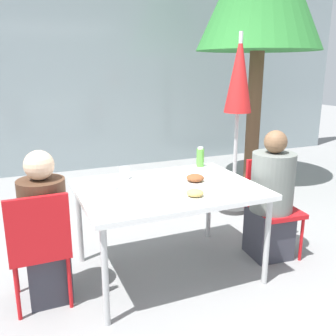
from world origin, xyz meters
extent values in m
plane|color=gray|center=(0.00, 0.00, 0.00)|extent=(24.00, 24.00, 0.00)
cube|color=#89999E|center=(0.00, 3.59, 1.50)|extent=(10.00, 0.20, 3.00)
cube|color=white|center=(0.00, 0.00, 0.72)|extent=(1.38, 1.03, 0.04)
cylinder|color=#B7B7B7|center=(-0.63, -0.46, 0.35)|extent=(0.04, 0.04, 0.70)
cylinder|color=#B7B7B7|center=(0.63, -0.46, 0.35)|extent=(0.04, 0.04, 0.70)
cylinder|color=#B7B7B7|center=(-0.63, 0.46, 0.35)|extent=(0.04, 0.04, 0.70)
cylinder|color=#B7B7B7|center=(0.63, 0.46, 0.35)|extent=(0.04, 0.04, 0.70)
cube|color=red|center=(-0.99, -0.01, 0.41)|extent=(0.40, 0.40, 0.04)
cube|color=red|center=(-0.99, -0.19, 0.64)|extent=(0.40, 0.04, 0.42)
cylinder|color=red|center=(-1.16, 0.16, 0.20)|extent=(0.03, 0.03, 0.39)
cylinder|color=red|center=(-0.82, 0.17, 0.20)|extent=(0.03, 0.03, 0.39)
cylinder|color=red|center=(-1.16, -0.18, 0.20)|extent=(0.03, 0.03, 0.39)
cylinder|color=red|center=(-0.82, -0.17, 0.20)|extent=(0.03, 0.03, 0.39)
cube|color=#383842|center=(-0.94, 0.00, 0.22)|extent=(0.29, 0.29, 0.43)
cylinder|color=#472D1E|center=(-0.94, 0.00, 0.67)|extent=(0.32, 0.32, 0.47)
sphere|color=beige|center=(-0.94, 0.00, 1.01)|extent=(0.20, 0.20, 0.20)
cube|color=red|center=(0.99, -0.09, 0.41)|extent=(0.44, 0.44, 0.04)
cube|color=red|center=(1.01, 0.09, 0.64)|extent=(0.40, 0.07, 0.42)
cylinder|color=red|center=(1.14, -0.28, 0.20)|extent=(0.03, 0.03, 0.39)
cylinder|color=red|center=(0.80, -0.25, 0.20)|extent=(0.03, 0.03, 0.39)
cylinder|color=red|center=(1.17, 0.06, 0.20)|extent=(0.03, 0.03, 0.39)
cylinder|color=red|center=(0.84, 0.09, 0.20)|extent=(0.03, 0.03, 0.39)
cube|color=#383842|center=(0.94, -0.09, 0.22)|extent=(0.36, 0.36, 0.43)
cylinder|color=slate|center=(0.94, -0.09, 0.69)|extent=(0.37, 0.37, 0.51)
sphere|color=brown|center=(0.94, -0.09, 1.04)|extent=(0.19, 0.19, 0.19)
cylinder|color=#333333|center=(1.25, 0.97, 0.03)|extent=(0.36, 0.36, 0.05)
cylinder|color=#BCBCBC|center=(1.25, 0.97, 1.00)|extent=(0.04, 0.04, 2.01)
cone|color=red|center=(1.25, 0.97, 1.58)|extent=(0.30, 0.30, 0.85)
cylinder|color=white|center=(0.07, -0.32, 0.75)|extent=(0.23, 0.23, 0.01)
ellipsoid|color=tan|center=(0.07, -0.32, 0.78)|extent=(0.12, 0.12, 0.05)
cylinder|color=white|center=(0.24, 0.00, 0.75)|extent=(0.26, 0.26, 0.01)
ellipsoid|color=brown|center=(0.24, 0.00, 0.79)|extent=(0.14, 0.14, 0.06)
cylinder|color=#51A338|center=(0.52, 0.45, 0.83)|extent=(0.07, 0.07, 0.17)
cylinder|color=white|center=(0.52, 0.45, 0.92)|extent=(0.05, 0.05, 0.02)
cylinder|color=silver|center=(-0.25, 0.33, 0.79)|extent=(0.08, 0.08, 0.10)
cylinder|color=white|center=(-0.46, 0.12, 0.77)|extent=(0.15, 0.15, 0.05)
cylinder|color=brown|center=(2.13, 1.89, 0.93)|extent=(0.20, 0.20, 1.86)
camera|label=1|loc=(-1.09, -2.56, 1.65)|focal=40.00mm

